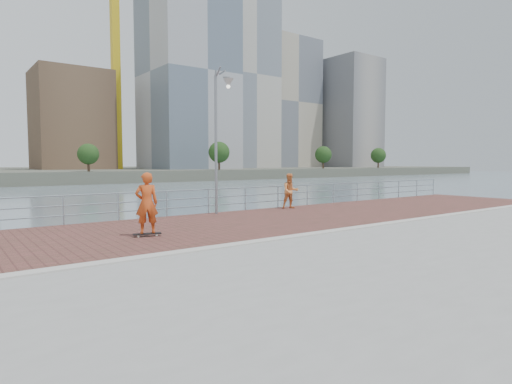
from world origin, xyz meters
TOP-DOWN VIEW (x-y plane):
  - water at (0.00, 0.00)m, footprint 400.00×400.00m
  - seawall at (0.00, -5.00)m, footprint 40.00×24.00m
  - brick_lane at (0.00, 3.60)m, footprint 40.00×6.80m
  - curb at (0.00, 0.00)m, footprint 40.00×0.40m
  - guardrail at (0.00, 7.00)m, footprint 39.06×0.06m
  - street_lamp at (1.14, 6.05)m, footprint 0.45×1.30m
  - skateboard at (-3.63, 2.80)m, footprint 0.88×0.44m
  - skateboarder at (-3.63, 2.80)m, footprint 0.79×0.62m
  - bystander at (5.27, 6.20)m, footprint 1.04×0.93m
  - tower_crane at (27.36, 104.00)m, footprint 47.00×2.00m
  - skyline at (26.39, 104.07)m, footprint 233.00×41.00m
  - shoreline_trees at (20.19, 77.00)m, footprint 169.98×5.14m

SIDE VIEW (x-z plane):
  - water at x=0.00m, z-range -2.00..-2.00m
  - seawall at x=0.00m, z-range -2.00..0.00m
  - brick_lane at x=0.00m, z-range 0.00..0.02m
  - curb at x=0.00m, z-range 0.00..0.06m
  - skateboard at x=-3.63m, z-range 0.05..0.15m
  - guardrail at x=0.00m, z-range 0.13..1.25m
  - bystander at x=5.27m, z-range 0.02..1.77m
  - skateboarder at x=-3.63m, z-range 0.10..2.02m
  - street_lamp at x=1.14m, z-range 1.29..7.44m
  - shoreline_trees at x=20.19m, z-range 1.05..7.91m
  - skyline at x=26.39m, z-range -6.12..52.33m
  - tower_crane at x=27.36m, z-range 8.15..58.85m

